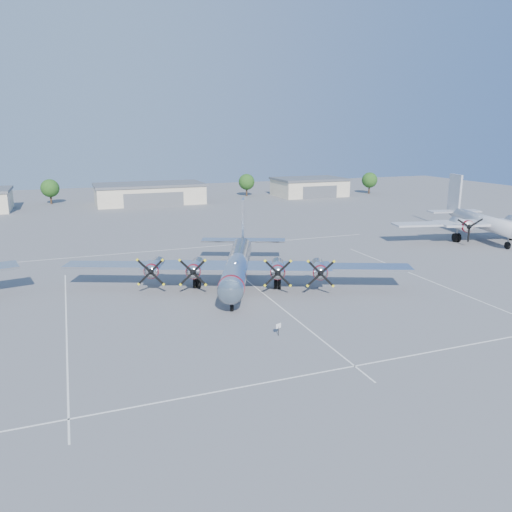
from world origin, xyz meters
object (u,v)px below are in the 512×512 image
object	(u,v)px
tree_far_east	(370,180)
info_placard	(278,327)
hangar_east	(309,187)
tree_east	(247,182)
main_bomber_b29	(238,284)
twin_engine_east	(480,239)
tree_west	(50,188)
hangar_center	(150,193)

from	to	relation	value
tree_far_east	info_placard	bearing A→B (deg)	-127.21
tree_far_east	hangar_east	bearing A→B (deg)	174.39
tree_east	main_bomber_b29	distance (m)	90.78
twin_engine_east	info_placard	xyz separation A→B (m)	(-51.04, -27.38, 0.84)
tree_west	twin_engine_east	world-z (taller)	tree_west
twin_engine_east	tree_east	bearing A→B (deg)	115.83
tree_east	tree_far_east	distance (m)	38.83
main_bomber_b29	tree_far_east	bearing A→B (deg)	70.50
hangar_center	tree_east	distance (m)	30.64
tree_east	twin_engine_east	bearing A→B (deg)	-76.64
main_bomber_b29	info_placard	size ratio (longest dim) A/B	34.89
hangar_center	tree_west	bearing A→B (deg)	162.18
tree_far_east	twin_engine_east	distance (m)	69.72
hangar_east	tree_far_east	bearing A→B (deg)	-5.61
tree_far_east	twin_engine_east	xyz separation A→B (m)	(-20.29, -66.57, -4.22)
tree_west	main_bomber_b29	xyz separation A→B (m)	(23.42, -87.00, -4.22)
main_bomber_b29	hangar_east	bearing A→B (deg)	80.47
hangar_center	tree_far_east	world-z (taller)	tree_far_east
tree_east	tree_far_east	size ratio (longest dim) A/B	1.00
main_bomber_b29	twin_engine_east	distance (m)	50.38
tree_east	info_placard	xyz separation A→B (m)	(-33.33, -101.95, -3.38)
tree_west	info_placard	xyz separation A→B (m)	(21.67, -103.95, -3.38)
twin_engine_east	info_placard	bearing A→B (deg)	-139.32
tree_west	twin_engine_east	distance (m)	105.68
hangar_center	tree_east	world-z (taller)	tree_east
tree_west	twin_engine_east	size ratio (longest dim) A/B	0.20
hangar_east	twin_engine_east	size ratio (longest dim) A/B	0.61
hangar_east	info_placard	bearing A→B (deg)	-118.16
hangar_center	tree_west	size ratio (longest dim) A/B	4.31
hangar_center	tree_far_east	size ratio (longest dim) A/B	4.31
hangar_center	hangar_east	xyz separation A→B (m)	(48.00, 0.00, 0.00)
hangar_east	tree_west	xyz separation A→B (m)	(-73.00, 8.04, 1.51)
tree_west	tree_east	distance (m)	55.04
hangar_center	twin_engine_east	world-z (taller)	hangar_center
hangar_center	hangar_east	world-z (taller)	same
hangar_east	tree_far_east	distance (m)	20.15
hangar_east	tree_west	bearing A→B (deg)	173.72
tree_west	tree_far_east	distance (m)	93.54
tree_far_east	info_placard	xyz separation A→B (m)	(-71.33, -93.95, -3.38)
hangar_east	tree_west	world-z (taller)	tree_west
twin_engine_east	tree_far_east	bearing A→B (deg)	85.52
tree_far_east	tree_east	bearing A→B (deg)	168.11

